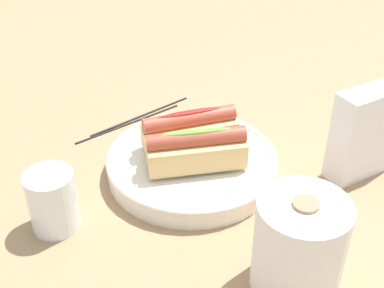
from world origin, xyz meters
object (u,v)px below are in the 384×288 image
(chopstick_far, at_px, (140,116))
(water_glass, at_px, (53,204))
(paper_towel_roll, at_px, (299,247))
(hotdog_front, at_px, (188,131))
(napkin_box, at_px, (364,133))
(chopstick_near, at_px, (129,123))
(serving_bowl, at_px, (192,163))
(hotdog_back, at_px, (196,150))

(chopstick_far, bearing_deg, water_glass, 33.12)
(paper_towel_roll, height_order, chopstick_far, paper_towel_roll)
(paper_towel_roll, distance_m, chopstick_far, 0.47)
(hotdog_front, distance_m, paper_towel_roll, 0.29)
(hotdog_front, xyz_separation_m, chopstick_far, (-0.00, -0.17, -0.06))
(napkin_box, xyz_separation_m, chopstick_near, (0.25, -0.33, -0.07))
(serving_bowl, distance_m, hotdog_front, 0.05)
(napkin_box, bearing_deg, paper_towel_roll, 29.29)
(paper_towel_roll, height_order, chopstick_near, paper_towel_roll)
(serving_bowl, relative_size, paper_towel_roll, 2.04)
(water_glass, xyz_separation_m, napkin_box, (-0.46, 0.14, 0.04))
(serving_bowl, distance_m, water_glass, 0.23)
(paper_towel_roll, height_order, napkin_box, napkin_box)
(napkin_box, relative_size, chopstick_far, 0.68)
(paper_towel_roll, bearing_deg, napkin_box, -153.50)
(hotdog_back, distance_m, napkin_box, 0.26)
(water_glass, xyz_separation_m, paper_towel_roll, (-0.21, 0.26, 0.03))
(hotdog_front, distance_m, hotdog_back, 0.06)
(napkin_box, bearing_deg, serving_bowl, -29.10)
(serving_bowl, bearing_deg, chopstick_far, -92.86)
(water_glass, xyz_separation_m, chopstick_near, (-0.21, -0.19, -0.04))
(hotdog_front, relative_size, water_glass, 1.75)
(hotdog_back, xyz_separation_m, water_glass, (0.22, -0.03, -0.02))
(chopstick_near, bearing_deg, hotdog_back, 88.09)
(napkin_box, distance_m, chopstick_far, 0.41)
(serving_bowl, xyz_separation_m, hotdog_front, (-0.01, -0.03, 0.04))
(hotdog_front, bearing_deg, napkin_box, 142.53)
(serving_bowl, distance_m, paper_towel_roll, 0.27)
(water_glass, relative_size, chopstick_far, 0.41)
(water_glass, bearing_deg, hotdog_front, -173.55)
(chopstick_far, bearing_deg, napkin_box, 115.52)
(hotdog_front, distance_m, chopstick_near, 0.18)
(serving_bowl, relative_size, hotdog_back, 1.74)
(napkin_box, bearing_deg, chopstick_near, -50.33)
(napkin_box, bearing_deg, water_glass, -14.34)
(napkin_box, height_order, chopstick_far, napkin_box)
(chopstick_far, bearing_deg, serving_bowl, 80.20)
(water_glass, height_order, chopstick_near, water_glass)
(hotdog_back, distance_m, chopstick_near, 0.22)
(chopstick_near, bearing_deg, paper_towel_roll, 85.70)
(hotdog_back, bearing_deg, chopstick_far, -94.74)
(hotdog_front, relative_size, paper_towel_roll, 1.18)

